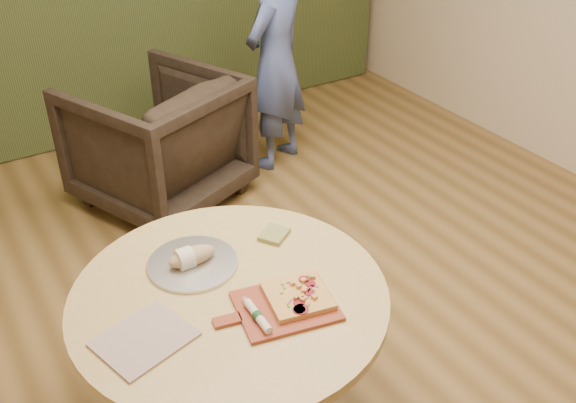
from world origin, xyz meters
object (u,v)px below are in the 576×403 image
Objects in this scene: pedestal_table at (231,320)px; cutlery_roll at (258,316)px; pizza_paddle at (283,307)px; bread_roll at (190,257)px; armchair at (157,135)px; person_standing at (276,61)px; flatbread_pizza at (298,296)px; serving_tray at (193,263)px.

cutlery_roll is at bearing -86.46° from pedestal_table.
bread_roll reaches higher than pizza_paddle.
pizza_paddle is at bearing 58.69° from armchair.
person_standing reaches higher than armchair.
person_standing is (1.37, 1.95, 0.16)m from pedestal_table.
pizza_paddle is 2.47m from person_standing.
person_standing reaches higher than flatbread_pizza.
person_standing is (1.36, 2.14, -0.01)m from cutlery_roll.
flatbread_pizza is 0.27× the size of armchair.
cutlery_roll is 2.54m from person_standing.
cutlery_roll is at bearing 31.86° from person_standing.
pizza_paddle is at bearing -177.55° from flatbread_pizza.
flatbread_pizza reaches higher than cutlery_roll.
armchair is 0.61× the size of person_standing.
serving_tray is at bearing 101.61° from pedestal_table.
pedestal_table is 0.77× the size of person_standing.
armchair is (0.45, 1.90, -0.14)m from pedestal_table.
pizza_paddle is at bearing 33.90° from person_standing.
person_standing is at bearing 50.42° from bread_roll.
cutlery_roll is 2.16m from armchair.
person_standing reaches higher than bread_roll.
pizza_paddle is 0.44m from serving_tray.
pizza_paddle is 0.12m from cutlery_roll.
bread_roll is 0.20× the size of armchair.
bread_roll is 1.78m from armchair.
armchair is at bearing 76.60° from pedestal_table.
cutlery_roll is 0.42m from serving_tray.
bread_roll is at bearing 50.80° from armchair.
flatbread_pizza is 1.30× the size of cutlery_roll.
serving_tray is (-0.06, 0.42, -0.02)m from cutlery_roll.
serving_tray is at bearing 120.74° from flatbread_pizza.
flatbread_pizza is 0.73× the size of serving_tray.
armchair is at bearing 92.50° from pizza_paddle.
armchair is (0.33, 2.08, -0.29)m from pizza_paddle.
serving_tray is at bearing 0.00° from bread_roll.
armchair reaches higher than pizza_paddle.
serving_tray is 1.77m from armchair.
flatbread_pizza is at bearing -42.72° from pedestal_table.
pedestal_table is at bearing 29.10° from person_standing.
serving_tray is at bearing 124.51° from pizza_paddle.
pedestal_table is 3.36× the size of serving_tray.
serving_tray is 2.23m from person_standing.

